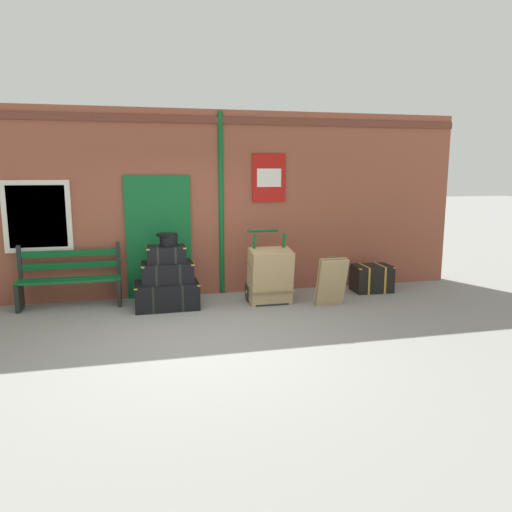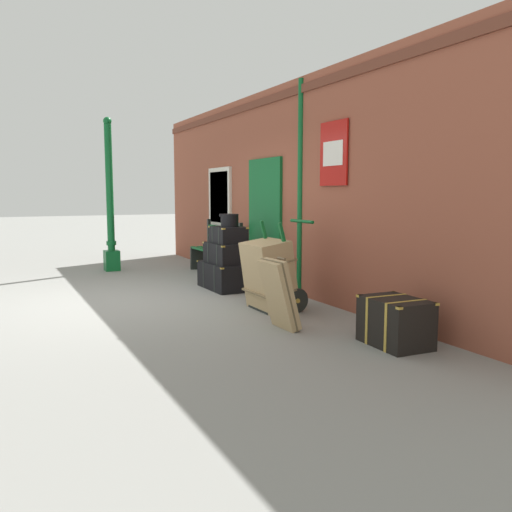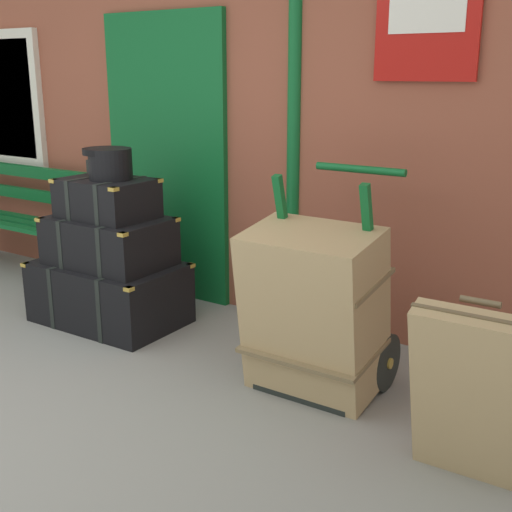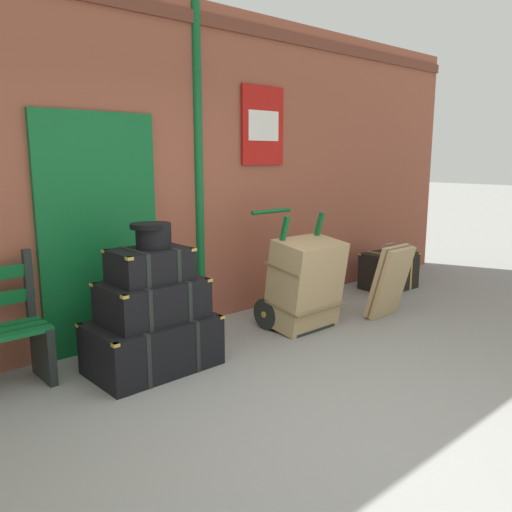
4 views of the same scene
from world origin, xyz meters
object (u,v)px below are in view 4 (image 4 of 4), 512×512
(steamer_trunk_base, at_px, (153,344))
(suitcase_caramel, at_px, (390,282))
(round_hatbox, at_px, (153,234))
(corner_trunk, at_px, (389,270))
(large_brown_trunk, at_px, (305,284))
(porters_trolley, at_px, (292,299))
(steamer_trunk_top, at_px, (150,265))
(steamer_trunk_middle, at_px, (153,300))

(steamer_trunk_base, xyz_separation_m, suitcase_caramel, (2.61, -0.50, 0.19))
(round_hatbox, bearing_deg, corner_trunk, 3.24)
(suitcase_caramel, height_order, corner_trunk, suitcase_caramel)
(steamer_trunk_base, bearing_deg, large_brown_trunk, -4.74)
(porters_trolley, relative_size, suitcase_caramel, 1.44)
(steamer_trunk_base, relative_size, corner_trunk, 1.43)
(steamer_trunk_top, relative_size, corner_trunk, 0.86)
(steamer_trunk_top, relative_size, large_brown_trunk, 0.66)
(corner_trunk, bearing_deg, steamer_trunk_base, -176.43)
(steamer_trunk_middle, bearing_deg, large_brown_trunk, -5.04)
(steamer_trunk_base, xyz_separation_m, porters_trolley, (1.68, 0.04, 0.06))
(steamer_trunk_top, distance_m, porters_trolley, 1.77)
(round_hatbox, relative_size, large_brown_trunk, 0.35)
(suitcase_caramel, bearing_deg, steamer_trunk_base, 169.09)
(steamer_trunk_base, bearing_deg, steamer_trunk_middle, 19.10)
(steamer_trunk_middle, relative_size, porters_trolley, 0.69)
(steamer_trunk_middle, height_order, round_hatbox, round_hatbox)
(steamer_trunk_top, bearing_deg, steamer_trunk_base, -126.74)
(steamer_trunk_middle, relative_size, steamer_trunk_top, 1.32)
(steamer_trunk_middle, distance_m, porters_trolley, 1.69)
(large_brown_trunk, bearing_deg, steamer_trunk_middle, 174.96)
(round_hatbox, distance_m, porters_trolley, 1.83)
(steamer_trunk_middle, xyz_separation_m, suitcase_caramel, (2.59, -0.51, -0.18))
(steamer_trunk_middle, distance_m, suitcase_caramel, 2.65)
(large_brown_trunk, xyz_separation_m, suitcase_caramel, (0.93, -0.36, -0.07))
(steamer_trunk_top, xyz_separation_m, suitcase_caramel, (2.60, -0.52, -0.47))
(large_brown_trunk, relative_size, corner_trunk, 1.31)
(steamer_trunk_middle, bearing_deg, suitcase_caramel, -11.15)
(round_hatbox, bearing_deg, large_brown_trunk, -5.72)
(porters_trolley, xyz_separation_m, large_brown_trunk, (0.00, -0.18, 0.20))
(suitcase_caramel, bearing_deg, corner_trunk, 34.04)
(round_hatbox, distance_m, corner_trunk, 3.76)
(steamer_trunk_base, distance_m, porters_trolley, 1.68)
(large_brown_trunk, relative_size, suitcase_caramel, 1.14)
(steamer_trunk_base, distance_m, round_hatbox, 0.91)
(porters_trolley, height_order, large_brown_trunk, porters_trolley)
(steamer_trunk_middle, xyz_separation_m, porters_trolley, (1.66, 0.03, -0.31))
(steamer_trunk_base, bearing_deg, corner_trunk, 3.57)
(corner_trunk, bearing_deg, round_hatbox, -176.76)
(steamer_trunk_base, relative_size, steamer_trunk_middle, 1.25)
(porters_trolley, relative_size, corner_trunk, 1.65)
(steamer_trunk_base, relative_size, steamer_trunk_top, 1.65)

